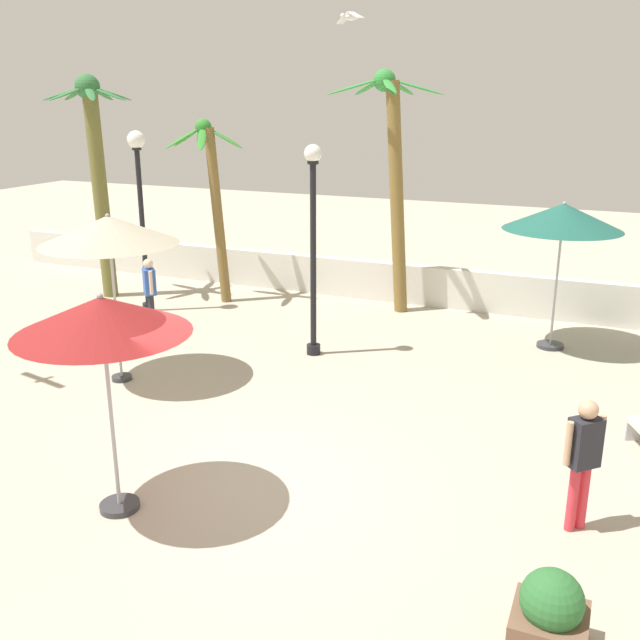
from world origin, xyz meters
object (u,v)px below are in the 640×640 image
palm_tree_1 (213,189)px  lamp_post_0 (313,236)px  patio_umbrella_1 (109,231)px  planter (550,615)px  palm_tree_0 (97,165)px  patio_umbrella_0 (102,318)px  palm_tree_3 (394,168)px  seagull_0 (349,17)px  lamp_post_1 (140,195)px  guest_0 (583,452)px  patio_umbrella_2 (563,218)px  guest_1 (150,287)px

palm_tree_1 → lamp_post_0: 4.78m
patio_umbrella_1 → planter: patio_umbrella_1 is taller
palm_tree_0 → lamp_post_0: (6.81, -2.00, -0.94)m
patio_umbrella_0 → lamp_post_0: size_ratio=0.68×
palm_tree_3 → seagull_0: bearing=-120.5°
patio_umbrella_0 → patio_umbrella_1: patio_umbrella_1 is taller
lamp_post_1 → patio_umbrella_0: bearing=-56.3°
guest_0 → planter: 2.30m
lamp_post_1 → palm_tree_0: bearing=157.3°
seagull_0 → lamp_post_1: bearing=-165.0°
palm_tree_1 → guest_0: size_ratio=2.67×
planter → seagull_0: bearing=121.5°
patio_umbrella_2 → planter: bearing=-84.1°
patio_umbrella_0 → lamp_post_1: 9.00m
lamp_post_0 → lamp_post_1: (-4.97, 1.23, 0.37)m
lamp_post_0 → seagull_0: seagull_0 is taller
palm_tree_3 → palm_tree_0: bearing=-167.0°
lamp_post_0 → guest_1: 4.27m
palm_tree_1 → palm_tree_3: size_ratio=0.80×
lamp_post_0 → planter: (5.34, -6.63, -2.07)m
lamp_post_1 → guest_1: lamp_post_1 is taller
patio_umbrella_0 → lamp_post_1: lamp_post_1 is taller
palm_tree_1 → palm_tree_3: (4.34, 0.94, 0.59)m
palm_tree_3 → seagull_0: 3.47m
patio_umbrella_0 → seagull_0: seagull_0 is taller
palm_tree_1 → patio_umbrella_2: bearing=-2.8°
patio_umbrella_1 → lamp_post_0: 3.84m
palm_tree_1 → planter: 13.39m
palm_tree_0 → palm_tree_1: size_ratio=1.23×
lamp_post_1 → guest_1: bearing=-50.6°
patio_umbrella_2 → palm_tree_1: bearing=177.2°
palm_tree_0 → planter: 15.20m
lamp_post_0 → guest_0: (5.42, -4.43, -1.42)m
guest_0 → planter: size_ratio=2.00×
palm_tree_3 → guest_0: bearing=-58.4°
palm_tree_1 → lamp_post_0: bearing=-35.0°
lamp_post_1 → patio_umbrella_1: bearing=-60.2°
patio_umbrella_2 → patio_umbrella_0: bearing=-117.0°
patio_umbrella_1 → palm_tree_1: size_ratio=0.68×
patio_umbrella_1 → patio_umbrella_2: size_ratio=1.02×
palm_tree_1 → seagull_0: size_ratio=4.53×
guest_0 → patio_umbrella_2: bearing=98.5°
palm_tree_3 → lamp_post_1: 5.97m
lamp_post_1 → guest_1: size_ratio=2.65×
seagull_0 → patio_umbrella_1: bearing=-115.4°
patio_umbrella_0 → palm_tree_0: size_ratio=0.51×
planter → palm_tree_0: bearing=144.6°
patio_umbrella_2 → palm_tree_0: 11.24m
patio_umbrella_1 → lamp_post_0: bearing=44.7°
patio_umbrella_0 → seagull_0: 9.65m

